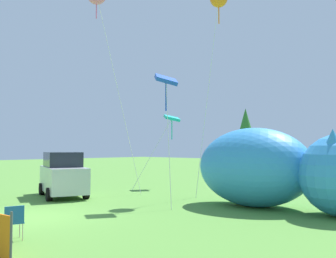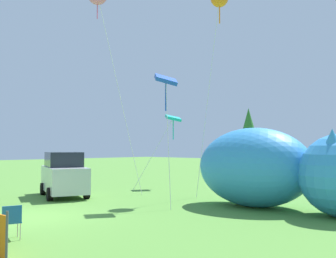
# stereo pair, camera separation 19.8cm
# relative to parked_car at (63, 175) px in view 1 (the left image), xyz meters

# --- Properties ---
(ground_plane) EXTENTS (120.00, 120.00, 0.00)m
(ground_plane) POSITION_rel_parked_car_xyz_m (4.06, -3.73, -1.04)
(ground_plane) COLOR #548C38
(parked_car) EXTENTS (4.27, 2.93, 2.15)m
(parked_car) POSITION_rel_parked_car_xyz_m (0.00, 0.00, 0.00)
(parked_car) COLOR #B7BCC1
(parked_car) RESTS_ON ground
(folding_chair) EXTENTS (0.61, 0.61, 0.89)m
(folding_chair) POSITION_rel_parked_car_xyz_m (6.79, -5.40, -0.51)
(folding_chair) COLOR #1959A5
(folding_chair) RESTS_ON ground
(inflatable_cat) EXTENTS (7.26, 3.35, 3.17)m
(inflatable_cat) POSITION_rel_parked_car_xyz_m (9.29, 3.74, 0.42)
(inflatable_cat) COLOR #338CD8
(inflatable_cat) RESTS_ON ground
(kite_teal_diamond) EXTENTS (1.25, 3.38, 4.44)m
(kite_teal_diamond) POSITION_rel_parked_car_xyz_m (0.82, 6.81, 3.05)
(kite_teal_diamond) COLOR silver
(kite_teal_diamond) RESTS_ON ground
(kite_blue_box) EXTENTS (1.44, 1.26, 5.52)m
(kite_blue_box) POSITION_rel_parked_car_xyz_m (5.63, 1.38, 4.06)
(kite_blue_box) COLOR silver
(kite_blue_box) RESTS_ON ground
(horizon_tree_mid) EXTENTS (2.81, 2.81, 6.71)m
(horizon_tree_mid) POSITION_rel_parked_car_xyz_m (-5.96, 25.90, 3.08)
(horizon_tree_mid) COLOR brown
(horizon_tree_mid) RESTS_ON ground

